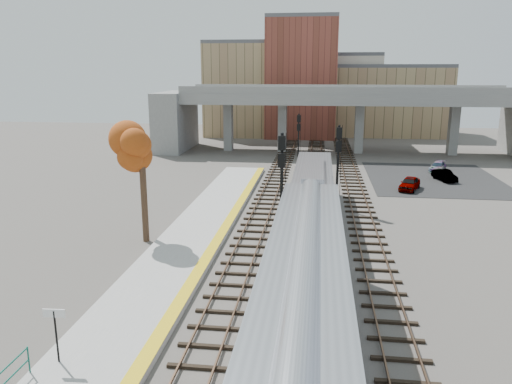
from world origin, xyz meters
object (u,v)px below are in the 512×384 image
(coach, at_px, (303,331))
(signal_mast_near, at_px, (281,187))
(car_c, at_px, (438,167))
(signal_mast_far, at_px, (298,142))
(car_b, at_px, (445,175))
(car_a, at_px, (410,183))
(locomotive, at_px, (313,192))
(signal_mast_mid, at_px, (338,168))
(tree, at_px, (142,152))

(coach, relative_size, signal_mast_near, 3.31)
(coach, bearing_deg, car_c, 72.00)
(signal_mast_near, distance_m, signal_mast_far, 26.78)
(car_b, bearing_deg, coach, -125.76)
(signal_mast_near, xyz_separation_m, car_a, (11.53, 16.52, -3.14))
(car_a, bearing_deg, signal_mast_near, -102.98)
(locomotive, distance_m, coach, 22.61)
(signal_mast_near, height_order, car_c, signal_mast_near)
(signal_mast_far, relative_size, car_b, 1.82)
(locomotive, relative_size, car_a, 4.96)
(signal_mast_near, bearing_deg, locomotive, 67.77)
(coach, distance_m, signal_mast_far, 44.29)
(signal_mast_far, xyz_separation_m, car_a, (11.53, -10.25, -2.47))
(coach, height_order, signal_mast_far, signal_mast_far)
(coach, relative_size, signal_mast_far, 3.81)
(signal_mast_mid, bearing_deg, locomotive, -119.01)
(tree, height_order, car_b, tree)
(signal_mast_near, relative_size, signal_mast_far, 1.15)
(coach, height_order, car_b, coach)
(signal_mast_far, bearing_deg, signal_mast_near, -90.00)
(locomotive, xyz_separation_m, car_a, (9.43, 11.39, -1.58))
(signal_mast_mid, xyz_separation_m, signal_mast_far, (-4.10, 18.03, -0.43))
(coach, distance_m, car_a, 35.34)
(locomotive, bearing_deg, tree, -150.23)
(coach, xyz_separation_m, tree, (-11.43, 16.07, 3.53))
(car_a, bearing_deg, car_c, 86.09)
(coach, height_order, signal_mast_mid, signal_mast_mid)
(car_b, bearing_deg, car_a, -148.99)
(car_b, bearing_deg, car_c, 69.01)
(signal_mast_near, relative_size, car_c, 2.02)
(signal_mast_far, bearing_deg, car_a, -41.63)
(car_b, distance_m, car_c, 5.37)
(locomotive, distance_m, tree, 13.78)
(locomotive, bearing_deg, car_b, 49.35)
(locomotive, relative_size, car_c, 5.11)
(signal_mast_far, height_order, car_c, signal_mast_far)
(signal_mast_near, distance_m, car_c, 31.48)
(signal_mast_near, height_order, signal_mast_mid, signal_mast_near)
(signal_mast_mid, height_order, signal_mast_far, signal_mast_mid)
(coach, xyz_separation_m, signal_mast_far, (-2.10, 44.24, 0.37))
(signal_mast_far, xyz_separation_m, car_c, (16.44, -0.12, -2.58))
(locomotive, xyz_separation_m, coach, (-0.00, -22.61, 0.52))
(coach, relative_size, tree, 2.93)
(car_a, height_order, car_c, car_a)
(signal_mast_mid, bearing_deg, car_c, 55.43)
(car_b, bearing_deg, locomotive, -146.71)
(coach, bearing_deg, car_a, 74.49)
(car_a, height_order, car_b, car_a)
(locomotive, xyz_separation_m, car_b, (13.88, 16.16, -1.64))
(signal_mast_near, distance_m, car_a, 20.39)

